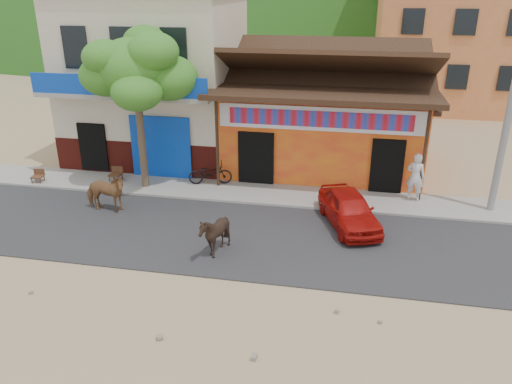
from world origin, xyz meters
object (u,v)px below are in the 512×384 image
at_px(red_car, 349,209).
at_px(pedestrian, 416,177).
at_px(tree, 139,111).
at_px(cow_tan, 105,193).
at_px(cow_dark, 215,234).
at_px(cafe_chair_left, 37,171).
at_px(cafe_chair_right, 115,169).
at_px(scooter, 210,173).

relative_size(red_car, pedestrian, 1.90).
xyz_separation_m(tree, cow_tan, (-0.50, -2.29, -2.40)).
bearing_deg(tree, cow_dark, -48.12).
relative_size(pedestrian, cafe_chair_left, 1.93).
height_order(cow_tan, pedestrian, pedestrian).
relative_size(red_car, cafe_chair_left, 3.68).
bearing_deg(cow_dark, pedestrian, 99.25).
relative_size(tree, cow_dark, 4.54).
height_order(tree, cafe_chair_right, tree).
bearing_deg(scooter, tree, 90.72).
height_order(red_car, cafe_chair_right, red_car).
bearing_deg(cow_tan, cafe_chair_left, 65.02).
relative_size(cow_dark, cafe_chair_left, 1.43).
height_order(tree, scooter, tree).
xyz_separation_m(cow_tan, pedestrian, (10.70, 2.88, 0.29)).
bearing_deg(scooter, cow_tan, 120.13).
xyz_separation_m(scooter, pedestrian, (7.75, -0.10, 0.45)).
distance_m(cow_tan, cafe_chair_left, 4.32).
bearing_deg(red_car, pedestrian, 25.98).
bearing_deg(pedestrian, red_car, 64.69).
bearing_deg(tree, red_car, -12.97).
distance_m(red_car, scooter, 6.00).
distance_m(tree, red_car, 8.48).
distance_m(cafe_chair_left, cafe_chair_right, 3.09).
bearing_deg(cafe_chair_right, red_car, -13.43).
distance_m(red_car, cafe_chair_right, 9.54).
height_order(cow_dark, scooter, cow_dark).
height_order(scooter, pedestrian, pedestrian).
distance_m(tree, cow_dark, 6.55).
bearing_deg(cafe_chair_left, cafe_chair_right, 6.40).
bearing_deg(tree, cafe_chair_left, -174.52).
bearing_deg(tree, pedestrian, 3.34).
xyz_separation_m(cow_tan, cafe_chair_left, (-3.90, 1.86, -0.14)).
bearing_deg(cafe_chair_right, pedestrian, 0.87).
relative_size(pedestrian, cafe_chair_right, 1.77).
bearing_deg(cafe_chair_right, cow_tan, -71.47).
bearing_deg(scooter, cafe_chair_left, 84.09).
bearing_deg(pedestrian, cafe_chair_right, 19.70).
xyz_separation_m(red_car, scooter, (-5.45, 2.52, -0.05)).
relative_size(scooter, cafe_chair_right, 1.69).
height_order(cafe_chair_left, cafe_chair_right, cafe_chair_right).
relative_size(tree, cow_tan, 3.72).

